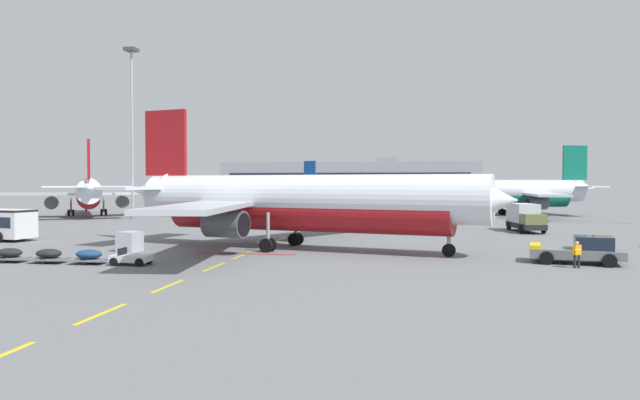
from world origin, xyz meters
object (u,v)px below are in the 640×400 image
at_px(airliner_mid_left, 501,193).
at_px(airliner_far_center, 87,192).
at_px(baggage_train, 69,256).
at_px(ground_crew_worker, 577,253).
at_px(airliner_foreground, 298,202).
at_px(ground_power_truck, 525,217).
at_px(apron_light_mast_near, 132,113).
at_px(pushback_tug, 580,250).
at_px(airliner_far_right, 346,192).
at_px(uld_cargo_container, 130,242).

xyz_separation_m(airliner_mid_left, airliner_far_center, (-68.59, -9.39, 0.04)).
distance_m(baggage_train, ground_crew_worker, 34.04).
bearing_deg(airliner_far_center, airliner_foreground, -42.96).
bearing_deg(airliner_foreground, ground_power_truck, 43.66).
bearing_deg(apron_light_mast_near, pushback_tug, -36.35).
relative_size(airliner_far_right, uld_cargo_container, 14.55).
xyz_separation_m(ground_power_truck, uld_cargo_container, (-34.85, -24.55, -0.85)).
distance_m(pushback_tug, airliner_far_center, 81.09).
bearing_deg(ground_crew_worker, airliner_mid_left, 86.73).
height_order(pushback_tug, airliner_mid_left, airliner_mid_left).
distance_m(airliner_mid_left, airliner_far_center, 69.23).
bearing_deg(airliner_mid_left, ground_crew_worker, -93.27).
bearing_deg(pushback_tug, ground_crew_worker, -108.85).
relative_size(airliner_mid_left, uld_cargo_container, 17.73).
height_order(airliner_foreground, pushback_tug, airliner_foreground).
bearing_deg(apron_light_mast_near, uld_cargo_container, -62.59).
bearing_deg(airliner_foreground, ground_crew_worker, -19.85).
bearing_deg(uld_cargo_container, apron_light_mast_near, 117.41).
distance_m(airliner_far_center, apron_light_mast_near, 18.69).
xyz_separation_m(pushback_tug, airliner_far_center, (-66.03, 46.99, 2.94)).
relative_size(airliner_mid_left, ground_power_truck, 4.52).
height_order(ground_power_truck, ground_crew_worker, ground_power_truck).
relative_size(baggage_train, ground_crew_worker, 6.65).
xyz_separation_m(ground_power_truck, apron_light_mast_near, (-54.82, 13.97, 14.39)).
distance_m(airliner_far_right, ground_power_truck, 60.99).
height_order(airliner_far_right, ground_crew_worker, airliner_far_right).
height_order(airliner_far_right, baggage_train, airliner_far_right).
relative_size(airliner_far_right, apron_light_mast_near, 1.04).
distance_m(airliner_far_center, ground_power_truck, 70.29).
height_order(pushback_tug, airliner_far_right, airliner_far_right).
relative_size(airliner_mid_left, apron_light_mast_near, 1.27).
relative_size(airliner_foreground, ground_power_truck, 4.75).
height_order(pushback_tug, apron_light_mast_near, apron_light_mast_near).
distance_m(ground_power_truck, uld_cargo_container, 42.64).
xyz_separation_m(airliner_far_center, baggage_train, (31.39, -52.89, -3.30)).
relative_size(airliner_foreground, apron_light_mast_near, 1.33).
bearing_deg(pushback_tug, apron_light_mast_near, 143.65).
relative_size(airliner_mid_left, ground_crew_worker, 18.78).
bearing_deg(baggage_train, uld_cargo_container, 84.17).
relative_size(pushback_tug, uld_cargo_container, 3.47).
height_order(ground_power_truck, uld_cargo_container, ground_power_truck).
relative_size(airliner_far_center, airliner_far_right, 1.16).
xyz_separation_m(airliner_foreground, baggage_train, (-13.79, -10.82, -3.42)).
height_order(airliner_foreground, ground_crew_worker, airliner_foreground).
bearing_deg(airliner_far_center, ground_crew_worker, -37.08).
bearing_deg(airliner_far_right, airliner_mid_left, -39.87).
height_order(airliner_foreground, airliner_far_right, airliner_foreground).
xyz_separation_m(pushback_tug, apron_light_mast_near, (-53.90, 39.67, 15.13)).
xyz_separation_m(airliner_foreground, airliner_far_center, (-45.18, 42.07, -0.11)).
relative_size(baggage_train, uld_cargo_container, 6.28).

